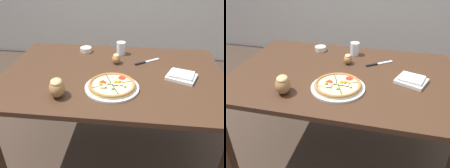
% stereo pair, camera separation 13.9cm
% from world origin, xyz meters
% --- Properties ---
extents(ground_plane, '(12.00, 12.00, 0.00)m').
position_xyz_m(ground_plane, '(0.00, 0.00, 0.00)').
color(ground_plane, '#3D2D23').
extents(dining_table, '(1.46, 0.97, 0.73)m').
position_xyz_m(dining_table, '(0.00, 0.00, 0.64)').
color(dining_table, '#422819').
rests_on(dining_table, ground_plane).
extents(pizza, '(0.32, 0.32, 0.05)m').
position_xyz_m(pizza, '(0.02, -0.19, 0.74)').
color(pizza, white).
rests_on(pizza, dining_table).
extents(ramekin_bowl, '(0.09, 0.09, 0.04)m').
position_xyz_m(ramekin_bowl, '(-0.25, 0.34, 0.75)').
color(ramekin_bowl, silver).
rests_on(ramekin_bowl, dining_table).
extents(napkin_folded, '(0.22, 0.20, 0.04)m').
position_xyz_m(napkin_folded, '(0.45, -0.01, 0.74)').
color(napkin_folded, silver).
rests_on(napkin_folded, dining_table).
extents(bread_piece_near, '(0.12, 0.14, 0.11)m').
position_xyz_m(bread_piece_near, '(-0.27, -0.30, 0.78)').
color(bread_piece_near, olive).
rests_on(bread_piece_near, dining_table).
extents(bread_piece_mid, '(0.07, 0.09, 0.07)m').
position_xyz_m(bread_piece_mid, '(0.01, 0.16, 0.76)').
color(bread_piece_mid, '#A3703D').
rests_on(bread_piece_mid, dining_table).
extents(knife_main, '(0.18, 0.14, 0.01)m').
position_xyz_m(knife_main, '(0.23, 0.20, 0.73)').
color(knife_main, silver).
rests_on(knife_main, dining_table).
extents(water_glass, '(0.07, 0.07, 0.10)m').
position_xyz_m(water_glass, '(0.03, 0.33, 0.77)').
color(water_glass, white).
rests_on(water_glass, dining_table).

